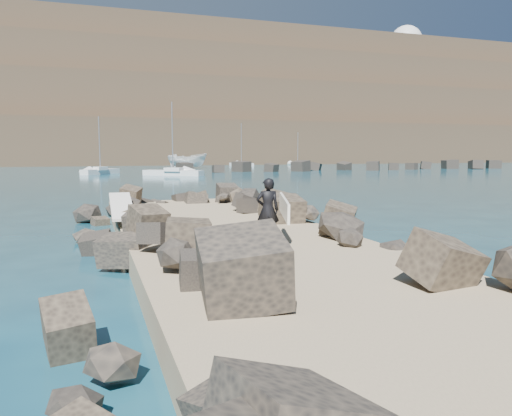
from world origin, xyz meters
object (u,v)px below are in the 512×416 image
object	(u,v)px
surfboard_resting	(122,210)
boat_imported	(187,161)
surfer_with_board	(270,209)
radome	(406,47)
sailboat_d	(241,164)

from	to	relation	value
surfboard_resting	boat_imported	distance (m)	70.18
surfer_with_board	radome	distance (m)	201.35
radome	sailboat_d	bearing A→B (deg)	-139.28
surfer_with_board	sailboat_d	xyz separation A→B (m)	(23.91, 81.38, -1.06)
sailboat_d	radome	bearing A→B (deg)	40.72
surfboard_resting	surfer_with_board	bearing A→B (deg)	-51.69
surfer_with_board	sailboat_d	bearing A→B (deg)	73.63
boat_imported	radome	xyz separation A→B (m)	(103.34, 86.93, 42.15)
surfer_with_board	radome	xyz separation A→B (m)	(115.04, 159.82, 42.03)
surfboard_resting	radome	bearing A→B (deg)	53.28
sailboat_d	surfer_with_board	bearing A→B (deg)	-106.37
surfer_with_board	boat_imported	bearing A→B (deg)	80.88
boat_imported	surfer_with_board	size ratio (longest dim) A/B	3.43
surfboard_resting	boat_imported	size ratio (longest dim) A/B	0.40
surfer_with_board	radome	size ratio (longest dim) A/B	0.10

